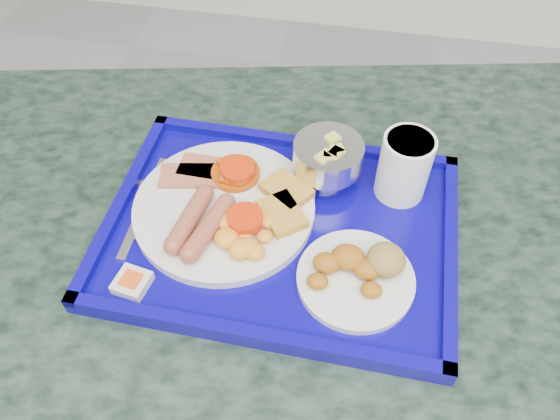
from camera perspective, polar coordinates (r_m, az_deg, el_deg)
name	(u,v)px	position (r m, az deg, el deg)	size (l,w,h in m)	color
table	(292,314)	(0.96, 1.25, -10.85)	(1.42, 1.09, 0.79)	slate
tray	(280,230)	(0.79, 0.00, -2.13)	(0.50, 0.37, 0.03)	#090282
main_plate	(228,208)	(0.79, -5.44, 0.19)	(0.26, 0.26, 0.04)	silver
bread_plate	(359,272)	(0.73, 8.30, -6.40)	(0.16, 0.16, 0.05)	silver
fruit_bowl	(328,157)	(0.81, 5.05, 5.56)	(0.10, 0.10, 0.07)	silver
juice_cup	(405,165)	(0.81, 12.89, 4.63)	(0.07, 0.07, 0.10)	white
spoon	(179,187)	(0.84, -10.52, 2.36)	(0.10, 0.16, 0.01)	silver
knife	(144,206)	(0.83, -14.02, 0.41)	(0.01, 0.20, 0.00)	silver
jam_packet	(132,282)	(0.75, -15.20, -7.32)	(0.05, 0.05, 0.02)	silver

